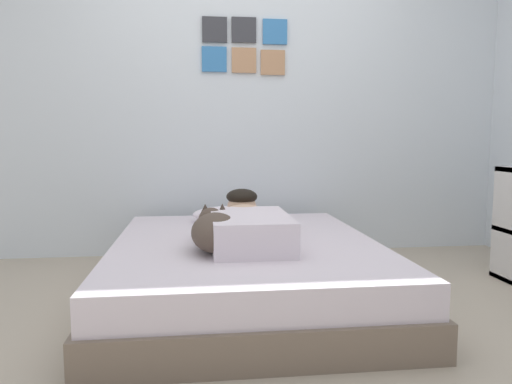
{
  "coord_description": "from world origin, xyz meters",
  "views": [
    {
      "loc": [
        -0.38,
        -2.38,
        0.93
      ],
      "look_at": [
        -0.01,
        0.68,
        0.59
      ],
      "focal_mm": 33.85,
      "sensor_mm": 36.0,
      "label": 1
    }
  ],
  "objects_px": {
    "bed": "(245,269)",
    "cell_phone": "(242,241)",
    "person_lying": "(248,224)",
    "dog": "(215,230)",
    "pillow": "(229,214)",
    "coffee_cup": "(280,221)"
  },
  "relations": [
    {
      "from": "coffee_cup",
      "to": "cell_phone",
      "type": "xyz_separation_m",
      "value": [
        -0.3,
        -0.45,
        -0.03
      ]
    },
    {
      "from": "pillow",
      "to": "coffee_cup",
      "type": "height_order",
      "value": "pillow"
    },
    {
      "from": "cell_phone",
      "to": "person_lying",
      "type": "bearing_deg",
      "value": -19.92
    },
    {
      "from": "person_lying",
      "to": "pillow",
      "type": "bearing_deg",
      "value": 95.0
    },
    {
      "from": "bed",
      "to": "cell_phone",
      "type": "height_order",
      "value": "cell_phone"
    },
    {
      "from": "bed",
      "to": "pillow",
      "type": "bearing_deg",
      "value": 94.56
    },
    {
      "from": "dog",
      "to": "coffee_cup",
      "type": "height_order",
      "value": "dog"
    },
    {
      "from": "bed",
      "to": "coffee_cup",
      "type": "height_order",
      "value": "coffee_cup"
    },
    {
      "from": "dog",
      "to": "cell_phone",
      "type": "xyz_separation_m",
      "value": [
        0.16,
        0.18,
        -0.1
      ]
    },
    {
      "from": "pillow",
      "to": "coffee_cup",
      "type": "xyz_separation_m",
      "value": [
        0.33,
        -0.23,
        -0.02
      ]
    },
    {
      "from": "person_lying",
      "to": "dog",
      "type": "bearing_deg",
      "value": -138.3
    },
    {
      "from": "person_lying",
      "to": "cell_phone",
      "type": "xyz_separation_m",
      "value": [
        -0.03,
        0.01,
        -0.1
      ]
    },
    {
      "from": "person_lying",
      "to": "coffee_cup",
      "type": "distance_m",
      "value": 0.54
    },
    {
      "from": "cell_phone",
      "to": "dog",
      "type": "bearing_deg",
      "value": -131.0
    },
    {
      "from": "bed",
      "to": "person_lying",
      "type": "bearing_deg",
      "value": -79.29
    },
    {
      "from": "bed",
      "to": "person_lying",
      "type": "height_order",
      "value": "person_lying"
    },
    {
      "from": "bed",
      "to": "person_lying",
      "type": "distance_m",
      "value": 0.28
    },
    {
      "from": "bed",
      "to": "cell_phone",
      "type": "distance_m",
      "value": 0.18
    },
    {
      "from": "pillow",
      "to": "person_lying",
      "type": "height_order",
      "value": "person_lying"
    },
    {
      "from": "pillow",
      "to": "dog",
      "type": "bearing_deg",
      "value": -98.66
    },
    {
      "from": "bed",
      "to": "person_lying",
      "type": "relative_size",
      "value": 2.14
    },
    {
      "from": "pillow",
      "to": "coffee_cup",
      "type": "relative_size",
      "value": 4.16
    }
  ]
}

